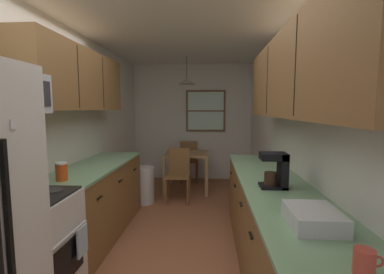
# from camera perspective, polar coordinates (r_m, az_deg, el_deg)

# --- Properties ---
(ground_plane) EXTENTS (12.00, 12.00, 0.00)m
(ground_plane) POSITION_cam_1_polar(r_m,az_deg,el_deg) (3.73, -2.79, -19.03)
(ground_plane) COLOR #995B3D
(wall_left) EXTENTS (0.10, 9.00, 2.55)m
(wall_left) POSITION_cam_1_polar(r_m,az_deg,el_deg) (3.79, -23.60, 0.95)
(wall_left) COLOR silver
(wall_left) RESTS_ON ground
(wall_right) EXTENTS (0.10, 9.00, 2.55)m
(wall_right) POSITION_cam_1_polar(r_m,az_deg,el_deg) (3.50, 19.64, 0.71)
(wall_right) COLOR silver
(wall_right) RESTS_ON ground
(wall_back) EXTENTS (4.40, 0.10, 2.55)m
(wall_back) POSITION_cam_1_polar(r_m,az_deg,el_deg) (6.02, 0.09, 3.15)
(wall_back) COLOR silver
(wall_back) RESTS_ON ground
(ceiling_slab) EXTENTS (4.40, 9.00, 0.08)m
(ceiling_slab) POSITION_cam_1_polar(r_m,az_deg,el_deg) (3.52, -3.02, 22.72)
(ceiling_slab) COLOR white
(stove_range) EXTENTS (0.66, 0.64, 1.10)m
(stove_range) POSITION_cam_1_polar(r_m,az_deg,el_deg) (2.58, -31.53, -20.29)
(stove_range) COLOR white
(stove_range) RESTS_ON ground
(microwave_over_range) EXTENTS (0.39, 0.62, 0.31)m
(microwave_over_range) POSITION_cam_1_polar(r_m,az_deg,el_deg) (2.40, -35.38, 7.77)
(microwave_over_range) COLOR silver
(counter_left) EXTENTS (0.64, 1.89, 0.90)m
(counter_left) POSITION_cam_1_polar(r_m,az_deg,el_deg) (3.61, -19.62, -12.50)
(counter_left) COLOR brown
(counter_left) RESTS_ON ground
(upper_cabinets_left) EXTENTS (0.33, 1.97, 0.70)m
(upper_cabinets_left) POSITION_cam_1_polar(r_m,az_deg,el_deg) (3.46, -22.99, 11.06)
(upper_cabinets_left) COLOR brown
(counter_right) EXTENTS (0.64, 3.08, 0.90)m
(counter_right) POSITION_cam_1_polar(r_m,az_deg,el_deg) (2.73, 17.12, -18.60)
(counter_right) COLOR brown
(counter_right) RESTS_ON ground
(upper_cabinets_right) EXTENTS (0.33, 2.76, 0.74)m
(upper_cabinets_right) POSITION_cam_1_polar(r_m,az_deg,el_deg) (2.50, 21.62, 12.29)
(upper_cabinets_right) COLOR brown
(dining_table) EXTENTS (0.82, 0.77, 0.73)m
(dining_table) POSITION_cam_1_polar(r_m,az_deg,el_deg) (5.18, -1.08, -4.76)
(dining_table) COLOR #A87F51
(dining_table) RESTS_ON ground
(dining_chair_near) EXTENTS (0.40, 0.40, 0.90)m
(dining_chair_near) POSITION_cam_1_polar(r_m,az_deg,el_deg) (4.64, -2.90, -7.41)
(dining_chair_near) COLOR brown
(dining_chair_near) RESTS_ON ground
(dining_chair_far) EXTENTS (0.44, 0.44, 0.90)m
(dining_chair_far) POSITION_cam_1_polar(r_m,az_deg,el_deg) (5.79, -0.74, -4.70)
(dining_chair_far) COLOR brown
(dining_chair_far) RESTS_ON ground
(pendant_light) EXTENTS (0.33, 0.33, 0.51)m
(pendant_light) POSITION_cam_1_polar(r_m,az_deg,el_deg) (5.12, -1.11, 11.76)
(pendant_light) COLOR black
(back_window) EXTENTS (0.86, 0.05, 0.90)m
(back_window) POSITION_cam_1_polar(r_m,az_deg,el_deg) (5.93, 2.93, 5.56)
(back_window) COLOR brown
(trash_bin) EXTENTS (0.33, 0.33, 0.61)m
(trash_bin) POSITION_cam_1_polar(r_m,az_deg,el_deg) (4.63, -10.16, -10.01)
(trash_bin) COLOR silver
(trash_bin) RESTS_ON ground
(storage_canister) EXTENTS (0.11, 0.11, 0.18)m
(storage_canister) POSITION_cam_1_polar(r_m,az_deg,el_deg) (2.83, -26.02, -6.60)
(storage_canister) COLOR #D84C19
(storage_canister) RESTS_ON counter_left
(dish_towel) EXTENTS (0.02, 0.16, 0.24)m
(dish_towel) POSITION_cam_1_polar(r_m,az_deg,el_deg) (2.52, -22.31, -19.76)
(dish_towel) COLOR silver
(coffee_maker) EXTENTS (0.22, 0.18, 0.30)m
(coffee_maker) POSITION_cam_1_polar(r_m,az_deg,el_deg) (2.42, 17.58, -6.60)
(coffee_maker) COLOR black
(coffee_maker) RESTS_ON counter_right
(mug_by_coffeemaker) EXTENTS (0.12, 0.08, 0.11)m
(mug_by_coffeemaker) POSITION_cam_1_polar(r_m,az_deg,el_deg) (1.39, 32.83, -21.50)
(mug_by_coffeemaker) COLOR #BF3F33
(mug_by_coffeemaker) RESTS_ON counter_right
(dish_rack) EXTENTS (0.28, 0.34, 0.10)m
(dish_rack) POSITION_cam_1_polar(r_m,az_deg,el_deg) (1.77, 24.37, -15.35)
(dish_rack) COLOR silver
(dish_rack) RESTS_ON counter_right
(table_serving_bowl) EXTENTS (0.17, 0.17, 0.06)m
(table_serving_bowl) POSITION_cam_1_polar(r_m,az_deg,el_deg) (5.15, -1.91, -3.07)
(table_serving_bowl) COLOR #E0D14C
(table_serving_bowl) RESTS_ON dining_table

